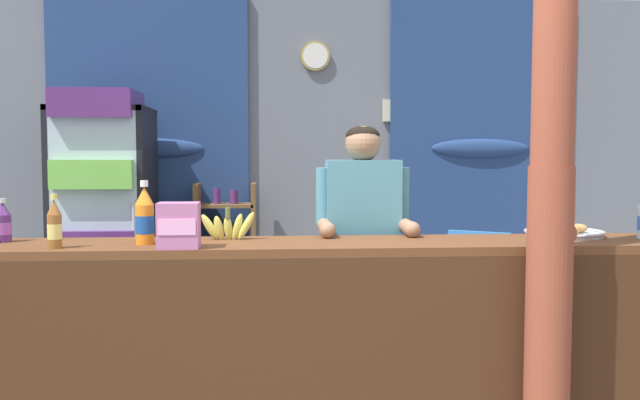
# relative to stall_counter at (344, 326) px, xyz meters

# --- Properties ---
(ground_plane) EXTENTS (7.67, 7.67, 0.00)m
(ground_plane) POSITION_rel_stall_counter_xyz_m (-0.03, 0.80, -0.59)
(ground_plane) COLOR slate
(back_wall_curtained) EXTENTS (5.71, 0.22, 2.66)m
(back_wall_curtained) POSITION_rel_stall_counter_xyz_m (-0.03, 2.58, 0.77)
(back_wall_curtained) COLOR slate
(back_wall_curtained) RESTS_ON ground
(stall_counter) EXTENTS (3.90, 0.48, 0.97)m
(stall_counter) POSITION_rel_stall_counter_xyz_m (0.00, 0.00, 0.00)
(stall_counter) COLOR brown
(stall_counter) RESTS_ON ground
(timber_post) EXTENTS (0.22, 0.20, 2.66)m
(timber_post) POSITION_rel_stall_counter_xyz_m (0.86, -0.23, 0.68)
(timber_post) COLOR brown
(timber_post) RESTS_ON ground
(drink_fridge) EXTENTS (0.68, 0.72, 1.83)m
(drink_fridge) POSITION_rel_stall_counter_xyz_m (-1.56, 2.02, 0.41)
(drink_fridge) COLOR black
(drink_fridge) RESTS_ON ground
(bottle_shelf_rack) EXTENTS (0.48, 0.28, 1.15)m
(bottle_shelf_rack) POSITION_rel_stall_counter_xyz_m (-0.69, 2.29, 0.01)
(bottle_shelf_rack) COLOR brown
(bottle_shelf_rack) RESTS_ON ground
(plastic_lawn_chair) EXTENTS (0.60, 0.60, 0.86)m
(plastic_lawn_chair) POSITION_rel_stall_counter_xyz_m (1.12, 1.50, -0.10)
(plastic_lawn_chair) COLOR #3884D6
(plastic_lawn_chair) RESTS_ON ground
(shopkeeper) EXTENTS (0.50, 0.42, 1.53)m
(shopkeeper) POSITION_rel_stall_counter_xyz_m (0.15, 0.51, 0.37)
(shopkeeper) COLOR #28282D
(shopkeeper) RESTS_ON ground
(soda_bottle_orange_soda) EXTENTS (0.09, 0.09, 0.29)m
(soda_bottle_orange_soda) POSITION_rel_stall_counter_xyz_m (-0.91, 0.08, 0.50)
(soda_bottle_orange_soda) COLOR orange
(soda_bottle_orange_soda) RESTS_ON stall_counter
(soda_bottle_grape_soda) EXTENTS (0.07, 0.07, 0.21)m
(soda_bottle_grape_soda) POSITION_rel_stall_counter_xyz_m (-1.59, 0.21, 0.46)
(soda_bottle_grape_soda) COLOR #56286B
(soda_bottle_grape_soda) RESTS_ON stall_counter
(soda_bottle_iced_tea) EXTENTS (0.06, 0.06, 0.24)m
(soda_bottle_iced_tea) POSITION_rel_stall_counter_xyz_m (-1.28, -0.03, 0.48)
(soda_bottle_iced_tea) COLOR brown
(soda_bottle_iced_tea) RESTS_ON stall_counter
(snack_box_wafer) EXTENTS (0.18, 0.13, 0.20)m
(snack_box_wafer) POSITION_rel_stall_counter_xyz_m (-0.74, -0.06, 0.48)
(snack_box_wafer) COLOR #B76699
(snack_box_wafer) RESTS_ON stall_counter
(pastry_tray) EXTENTS (0.39, 0.39, 0.07)m
(pastry_tray) POSITION_rel_stall_counter_xyz_m (1.13, 0.24, 0.40)
(pastry_tray) COLOR #BCBCC1
(pastry_tray) RESTS_ON stall_counter
(banana_bunch) EXTENTS (0.28, 0.05, 0.16)m
(banana_bunch) POSITION_rel_stall_counter_xyz_m (-0.54, 0.23, 0.44)
(banana_bunch) COLOR #CCC14C
(banana_bunch) RESTS_ON stall_counter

